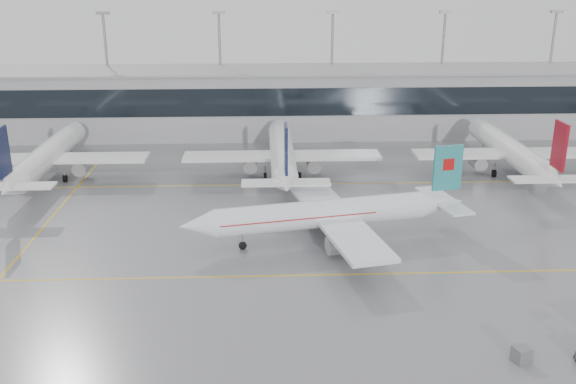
{
  "coord_description": "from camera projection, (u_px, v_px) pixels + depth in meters",
  "views": [
    {
      "loc": [
        -2.97,
        -59.66,
        29.64
      ],
      "look_at": [
        0.0,
        12.0,
        5.0
      ],
      "focal_mm": 40.0,
      "sensor_mm": 36.0,
      "label": 1
    }
  ],
  "objects": [
    {
      "name": "taxi_line_cross",
      "position": [
        45.0,
        226.0,
        79.12
      ],
      "size": [
        0.25,
        60.0,
        0.01
      ],
      "primitive_type": "cube",
      "color": "yellow",
      "rests_on": "ground"
    },
    {
      "name": "parked_jet_b",
      "position": [
        47.0,
        156.0,
        95.38
      ],
      "size": [
        29.64,
        36.96,
        11.72
      ],
      "rotation": [
        0.0,
        0.0,
        1.57
      ],
      "color": "white",
      "rests_on": "ground"
    },
    {
      "name": "gse_unit",
      "position": [
        522.0,
        355.0,
        51.29
      ],
      "size": [
        1.63,
        1.58,
        1.3
      ],
      "primitive_type": "cube",
      "rotation": [
        0.0,
        0.0,
        0.34
      ],
      "color": "slate",
      "rests_on": "ground"
    },
    {
      "name": "taxi_line_main",
      "position": [
        293.0,
        275.0,
        66.12
      ],
      "size": [
        120.0,
        0.25,
        0.01
      ],
      "primitive_type": "cube",
      "color": "yellow",
      "rests_on": "ground"
    },
    {
      "name": "light_masts",
      "position": [
        276.0,
        60.0,
        126.04
      ],
      "size": [
        156.4,
        1.0,
        22.6
      ],
      "color": "gray",
      "rests_on": "ground"
    },
    {
      "name": "terminal_roof",
      "position": [
        277.0,
        70.0,
        120.75
      ],
      "size": [
        182.0,
        16.0,
        0.4
      ],
      "primitive_type": "cube",
      "color": "gray",
      "rests_on": "ground"
    },
    {
      "name": "parked_jet_d",
      "position": [
        510.0,
        151.0,
        98.12
      ],
      "size": [
        29.64,
        36.96,
        11.72
      ],
      "rotation": [
        0.0,
        0.0,
        1.57
      ],
      "color": "white",
      "rests_on": "ground"
    },
    {
      "name": "terminal",
      "position": [
        277.0,
        102.0,
        122.76
      ],
      "size": [
        180.0,
        15.0,
        12.0
      ],
      "primitive_type": "cube",
      "color": "#939396",
      "rests_on": "ground"
    },
    {
      "name": "ground",
      "position": [
        293.0,
        275.0,
        66.12
      ],
      "size": [
        320.0,
        320.0,
        0.0
      ],
      "primitive_type": "plane",
      "color": "slate",
      "rests_on": "ground"
    },
    {
      "name": "terminal_glass",
      "position": [
        278.0,
        102.0,
        115.14
      ],
      "size": [
        180.0,
        0.2,
        5.0
      ],
      "primitive_type": "cube",
      "color": "black",
      "rests_on": "ground"
    },
    {
      "name": "taxi_line_north",
      "position": [
        283.0,
        184.0,
        94.47
      ],
      "size": [
        120.0,
        0.25,
        0.01
      ],
      "primitive_type": "cube",
      "color": "yellow",
      "rests_on": "ground"
    },
    {
      "name": "parked_jet_c",
      "position": [
        282.0,
        153.0,
        96.75
      ],
      "size": [
        29.64,
        36.96,
        11.72
      ],
      "rotation": [
        0.0,
        0.0,
        1.57
      ],
      "color": "white",
      "rests_on": "ground"
    },
    {
      "name": "air_canada_jet",
      "position": [
        333.0,
        214.0,
        73.8
      ],
      "size": [
        34.08,
        27.06,
        10.51
      ],
      "rotation": [
        0.0,
        0.0,
        3.35
      ],
      "color": "white",
      "rests_on": "ground"
    }
  ]
}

